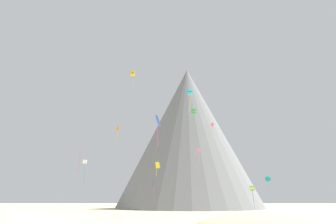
{
  "coord_description": "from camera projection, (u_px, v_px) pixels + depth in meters",
  "views": [
    {
      "loc": [
        1.17,
        -28.36,
        4.0
      ],
      "look_at": [
        0.97,
        37.55,
        22.53
      ],
      "focal_mm": 32.6,
      "sensor_mm": 36.0,
      "label": 1
    }
  ],
  "objects": [
    {
      "name": "kite_green_mid",
      "position": [
        194.0,
        111.0,
        69.6
      ],
      "size": [
        1.08,
        1.16,
        3.61
      ],
      "rotation": [
        0.0,
        0.0,
        3.17
      ],
      "color": "green"
    },
    {
      "name": "kite_magenta_mid",
      "position": [
        81.0,
        157.0,
        81.08
      ],
      "size": [
        0.66,
        0.86,
        5.69
      ],
      "rotation": [
        0.0,
        0.0,
        1.17
      ],
      "color": "#D1339E"
    },
    {
      "name": "kite_white_low",
      "position": [
        86.0,
        166.0,
        66.45
      ],
      "size": [
        0.94,
        0.67,
        4.96
      ],
      "rotation": [
        0.0,
        0.0,
        6.03
      ],
      "color": "white"
    },
    {
      "name": "kite_gold_high",
      "position": [
        134.0,
        73.0,
        94.74
      ],
      "size": [
        1.39,
        1.37,
        5.27
      ],
      "rotation": [
        0.0,
        0.0,
        1.62
      ],
      "color": "gold"
    },
    {
      "name": "kite_orange_mid",
      "position": [
        118.0,
        131.0,
        66.97
      ],
      "size": [
        0.69,
        0.41,
        3.33
      ],
      "rotation": [
        0.0,
        0.0,
        1.82
      ],
      "color": "orange"
    },
    {
      "name": "kite_cyan_high",
      "position": [
        191.0,
        92.0,
        79.15
      ],
      "size": [
        1.56,
        1.54,
        5.71
      ],
      "rotation": [
        0.0,
        0.0,
        2.04
      ],
      "color": "#33BCDB"
    },
    {
      "name": "kite_lime_low",
      "position": [
        253.0,
        189.0,
        76.87
      ],
      "size": [
        1.05,
        1.05,
        5.52
      ],
      "rotation": [
        0.0,
        0.0,
        3.14
      ],
      "color": "#8CD133"
    },
    {
      "name": "kite_indigo_low",
      "position": [
        155.0,
        187.0,
        78.64
      ],
      "size": [
        0.52,
        0.85,
        5.35
      ],
      "rotation": [
        0.0,
        0.0,
        4.09
      ],
      "color": "#5138B2"
    },
    {
      "name": "kite_rainbow_low",
      "position": [
        199.0,
        153.0,
        63.43
      ],
      "size": [
        0.86,
        0.51,
        3.25
      ],
      "rotation": [
        0.0,
        0.0,
        4.97
      ],
      "color": "#E5668C"
    },
    {
      "name": "kite_yellow_low",
      "position": [
        158.0,
        166.0,
        68.34
      ],
      "size": [
        1.08,
        0.38,
        3.21
      ],
      "rotation": [
        0.0,
        0.0,
        2.39
      ],
      "color": "yellow"
    },
    {
      "name": "bush_low_patch",
      "position": [
        247.0,
        223.0,
        44.21
      ],
      "size": [
        2.61,
        2.61,
        0.82
      ],
      "primitive_type": "cone",
      "rotation": [
        0.0,
        0.0,
        4.8
      ],
      "color": "#386633",
      "rests_on": "ground_plane"
    },
    {
      "name": "kite_blue_mid",
      "position": [
        158.0,
        121.0,
        53.8
      ],
      "size": [
        1.31,
        2.41,
        5.66
      ],
      "rotation": [
        0.0,
        0.0,
        4.87
      ],
      "color": "blue"
    },
    {
      "name": "rock_massif",
      "position": [
        193.0,
        144.0,
        124.95
      ],
      "size": [
        59.54,
        59.54,
        58.07
      ],
      "color": "slate",
      "rests_on": "ground_plane"
    },
    {
      "name": "kite_teal_low",
      "position": [
        269.0,
        179.0,
        74.65
      ],
      "size": [
        1.49,
        1.16,
        5.05
      ],
      "rotation": [
        0.0,
        0.0,
        5.84
      ],
      "color": "teal"
    },
    {
      "name": "kite_pink_mid",
      "position": [
        213.0,
        125.0,
        67.55
      ],
      "size": [
        0.94,
        0.91,
        3.6
      ],
      "rotation": [
        0.0,
        0.0,
        4.43
      ],
      "color": "pink"
    }
  ]
}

